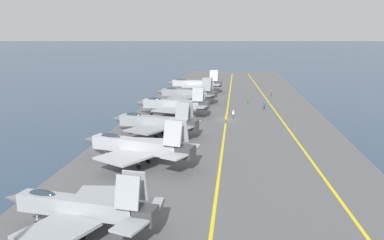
{
  "coord_description": "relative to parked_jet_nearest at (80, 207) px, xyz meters",
  "views": [
    {
      "loc": [
        -83.09,
        -1.94,
        17.92
      ],
      "look_at": [
        -12.93,
        5.76,
        2.9
      ],
      "focal_mm": 38.0,
      "sensor_mm": 36.0,
      "label": 1
    }
  ],
  "objects": [
    {
      "name": "ground_plane",
      "position": [
        50.87,
        -11.59,
        -2.91
      ],
      "size": [
        2000.0,
        2000.0,
        0.0
      ],
      "primitive_type": "plane",
      "color": "#2D425B"
    },
    {
      "name": "crew_yellow_vest",
      "position": [
        47.29,
        -11.62,
        -1.56
      ],
      "size": [
        0.46,
        0.42,
        1.74
      ],
      "color": "#383328",
      "rests_on": "carrier_deck"
    },
    {
      "name": "parked_jet_sixth",
      "position": [
        90.09,
        -0.99,
        0.26
      ],
      "size": [
        12.51,
        17.33,
        6.84
      ],
      "color": "#A8AAAF",
      "rests_on": "carrier_deck"
    },
    {
      "name": "crew_blue_vest",
      "position": [
        63.51,
        -20.24,
        -1.53
      ],
      "size": [
        0.43,
        0.46,
        1.78
      ],
      "color": "#232328",
      "rests_on": "carrier_deck"
    },
    {
      "name": "parked_jet_fourth",
      "position": [
        53.42,
        0.03,
        0.09
      ],
      "size": [
        13.86,
        16.64,
        6.4
      ],
      "color": "#93999E",
      "rests_on": "carrier_deck"
    },
    {
      "name": "parked_jet_nearest",
      "position": [
        0.0,
        0.0,
        0.0
      ],
      "size": [
        13.32,
        15.14,
        6.16
      ],
      "color": "#93999E",
      "rests_on": "carrier_deck"
    },
    {
      "name": "parked_jet_second",
      "position": [
        19.38,
        -0.45,
        0.23
      ],
      "size": [
        13.4,
        17.2,
        6.84
      ],
      "color": "#A8AAAF",
      "rests_on": "carrier_deck"
    },
    {
      "name": "crew_red_vest",
      "position": [
        85.1,
        -23.58,
        -1.54
      ],
      "size": [
        0.3,
        0.41,
        1.76
      ],
      "color": "#383328",
      "rests_on": "carrier_deck"
    },
    {
      "name": "carrier_deck",
      "position": [
        50.87,
        -11.59,
        -2.71
      ],
      "size": [
        221.55,
        41.83,
        0.4
      ],
      "primitive_type": "cube",
      "color": "#565659",
      "rests_on": "ground"
    },
    {
      "name": "crew_green_vest",
      "position": [
        71.77,
        -16.55,
        -1.57
      ],
      "size": [
        0.45,
        0.46,
        1.71
      ],
      "color": "#4C473D",
      "rests_on": "carrier_deck"
    },
    {
      "name": "parked_jet_third",
      "position": [
        35.54,
        0.48,
        0.02
      ],
      "size": [
        13.08,
        16.52,
        6.44
      ],
      "color": "gray",
      "rests_on": "carrier_deck"
    },
    {
      "name": "parked_jet_fifth",
      "position": [
        70.43,
        -0.86,
        0.07
      ],
      "size": [
        13.36,
        16.61,
        6.73
      ],
      "color": "gray",
      "rests_on": "carrier_deck"
    },
    {
      "name": "deck_stripe_foul_line",
      "position": [
        50.87,
        -23.09,
        -2.5
      ],
      "size": [
        199.21,
        9.28,
        0.01
      ],
      "primitive_type": "cube",
      "rotation": [
        0.0,
        0.0,
        0.04
      ],
      "color": "yellow",
      "rests_on": "carrier_deck"
    },
    {
      "name": "deck_stripe_centerline",
      "position": [
        50.87,
        -11.59,
        -2.5
      ],
      "size": [
        199.4,
        0.36,
        0.01
      ],
      "primitive_type": "cube",
      "color": "yellow",
      "rests_on": "carrier_deck"
    },
    {
      "name": "crew_white_vest",
      "position": [
        52.24,
        -13.01,
        -1.54
      ],
      "size": [
        0.34,
        0.43,
        1.76
      ],
      "color": "#4C473D",
      "rests_on": "carrier_deck"
    }
  ]
}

